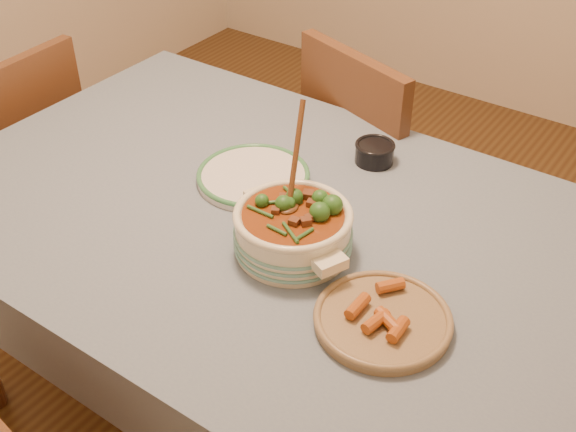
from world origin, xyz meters
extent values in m
plane|color=#482B14|center=(0.00, 0.00, 0.00)|extent=(4.50, 4.50, 0.00)
cube|color=brown|center=(0.00, 0.00, 0.72)|extent=(1.60, 1.00, 0.05)
cube|color=slate|center=(0.00, 0.00, 0.75)|extent=(1.68, 1.08, 0.01)
cylinder|color=brown|center=(-0.73, 0.43, 0.35)|extent=(0.07, 0.07, 0.70)
cylinder|color=#EEE7C7|center=(0.12, -0.08, 0.80)|extent=(0.32, 0.32, 0.10)
torus|color=#EEE7C7|center=(0.12, -0.08, 0.85)|extent=(0.25, 0.25, 0.02)
cube|color=#EEE7C7|center=(0.24, -0.13, 0.82)|extent=(0.06, 0.08, 0.02)
cube|color=#EEE7C7|center=(-0.01, -0.02, 0.82)|extent=(0.06, 0.08, 0.02)
cylinder|color=brown|center=(0.12, -0.08, 0.85)|extent=(0.22, 0.22, 0.02)
cylinder|color=silver|center=(-0.12, 0.09, 0.77)|extent=(0.37, 0.37, 0.02)
torus|color=#3C844D|center=(-0.12, 0.09, 0.77)|extent=(0.28, 0.28, 0.01)
cylinder|color=black|center=(0.08, 0.34, 0.78)|extent=(0.13, 0.13, 0.05)
torus|color=black|center=(0.08, 0.34, 0.81)|extent=(0.10, 0.10, 0.01)
cylinder|color=black|center=(0.08, 0.34, 0.80)|extent=(0.08, 0.08, 0.01)
cylinder|color=#8F724F|center=(0.38, -0.16, 0.77)|extent=(0.29, 0.29, 0.02)
torus|color=#8F724F|center=(0.38, -0.16, 0.77)|extent=(0.27, 0.27, 0.01)
cube|color=brown|center=(-0.06, 0.74, 0.46)|extent=(0.54, 0.54, 0.04)
cube|color=brown|center=(-0.12, 0.56, 0.69)|extent=(0.42, 0.17, 0.46)
cylinder|color=brown|center=(0.18, 0.86, 0.23)|extent=(0.04, 0.04, 0.46)
cylinder|color=brown|center=(-0.17, 0.97, 0.23)|extent=(0.04, 0.04, 0.46)
cylinder|color=brown|center=(0.06, 0.51, 0.23)|extent=(0.04, 0.04, 0.46)
cylinder|color=brown|center=(-0.29, 0.62, 0.23)|extent=(0.04, 0.04, 0.46)
cube|color=brown|center=(-1.15, 0.06, 0.43)|extent=(0.42, 0.42, 0.04)
cube|color=brown|center=(-0.97, 0.07, 0.65)|extent=(0.06, 0.41, 0.43)
cylinder|color=brown|center=(-1.33, 0.22, 0.22)|extent=(0.04, 0.04, 0.43)
cylinder|color=brown|center=(-0.99, 0.24, 0.22)|extent=(0.04, 0.04, 0.43)
cylinder|color=brown|center=(-0.97, -0.11, 0.22)|extent=(0.04, 0.04, 0.43)
camera|label=1|loc=(0.81, -1.07, 1.75)|focal=45.00mm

